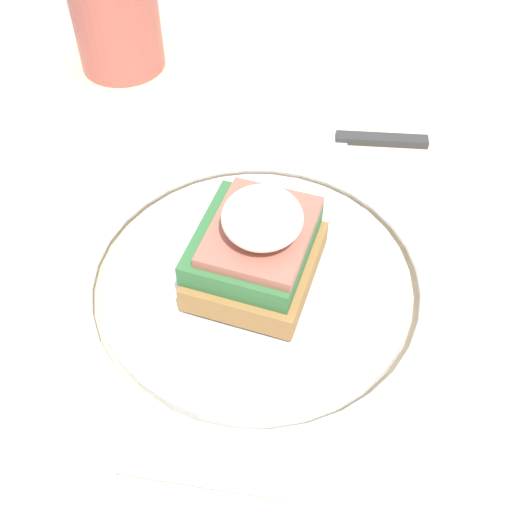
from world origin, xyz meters
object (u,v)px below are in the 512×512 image
(sandwich, at_px, (257,245))
(cup, at_px, (117,21))
(plate, at_px, (256,281))
(knife, at_px, (336,138))
(fork, at_px, (154,491))

(sandwich, relative_size, cup, 1.23)
(plate, distance_m, cup, 0.32)
(sandwich, height_order, cup, same)
(sandwich, xyz_separation_m, knife, (0.18, -0.01, -0.04))
(plate, relative_size, sandwich, 2.21)
(plate, distance_m, fork, 0.16)
(sandwich, xyz_separation_m, fork, (-0.16, 0.01, -0.04))
(fork, distance_m, cup, 0.44)
(plate, xyz_separation_m, sandwich, (0.00, -0.00, 0.04))
(plate, height_order, cup, cup)
(fork, bearing_deg, plate, -2.98)
(plate, distance_m, knife, 0.18)
(plate, relative_size, knife, 1.30)
(cup, bearing_deg, fork, -151.68)
(fork, relative_size, cup, 1.50)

